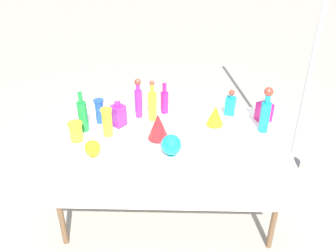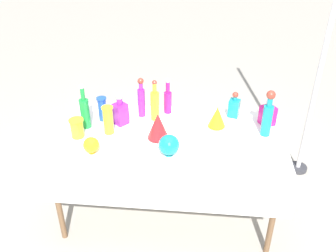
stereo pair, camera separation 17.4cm
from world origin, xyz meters
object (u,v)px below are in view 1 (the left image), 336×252
Objects in this scene: slender_vase_2 at (107,121)px; tall_bottle_3 at (165,100)px; tall_bottle_0 at (266,112)px; round_bowl_1 at (171,145)px; slender_vase_1 at (99,110)px; slender_vase_0 at (76,131)px; tall_bottle_1 at (152,105)px; tall_bottle_4 at (83,114)px; fluted_vase_1 at (158,126)px; tall_bottle_2 at (138,100)px; fluted_vase_0 at (215,115)px; square_decanter_2 at (231,104)px; round_bowl_0 at (93,148)px; square_decanter_1 at (118,113)px; canopy_pole at (312,66)px; square_decanter_0 at (264,110)px; cardboard_box_behind_left at (168,132)px.

tall_bottle_3 is at bearing 40.91° from slender_vase_2.
tall_bottle_0 is 2.39× the size of round_bowl_1.
slender_vase_0 is at bearing -116.13° from slender_vase_1.
tall_bottle_4 is (-0.54, -0.18, 0.00)m from tall_bottle_1.
slender_vase_2 is at bearing 173.81° from fluted_vase_1.
tall_bottle_2 is 1.93× the size of fluted_vase_0.
fluted_vase_1 is 1.38× the size of round_bowl_1.
tall_bottle_4 is 1.68× the size of square_decanter_2.
tall_bottle_3 reaches higher than round_bowl_0.
fluted_vase_0 is at bearing 5.54° from tall_bottle_4.
slender_vase_1 is at bearing 175.63° from tall_bottle_0.
square_decanter_1 is 1.74m from canopy_pole.
fluted_vase_1 is 1.51m from canopy_pole.
canopy_pole is at bearing 41.35° from square_decanter_0.
tall_bottle_4 is 2.49× the size of slender_vase_0.
square_decanter_2 is 0.72m from fluted_vase_1.
fluted_vase_0 is at bearing -150.48° from canopy_pole.
canopy_pole is (0.46, 0.41, 0.22)m from square_decanter_0.
tall_bottle_2 is at bearing 168.71° from tall_bottle_0.
square_decanter_0 is 1.28m from slender_vase_2.
square_decanter_1 is at bearing 67.23° from slender_vase_2.
square_decanter_2 is 0.48× the size of cardboard_box_behind_left.
slender_vase_1 is 0.43× the size of cardboard_box_behind_left.
square_decanter_1 is 0.59m from round_bowl_1.
round_bowl_1 is at bearing -83.68° from tall_bottle_3.
slender_vase_2 is at bearing -18.70° from tall_bottle_4.
square_decanter_1 reaches higher than square_decanter_2.
tall_bottle_1 is at bearing -179.30° from square_decanter_0.
tall_bottle_1 reaches higher than cardboard_box_behind_left.
fluted_vase_1 is (-0.83, -0.14, -0.06)m from tall_bottle_0.
fluted_vase_0 is at bearing -25.84° from tall_bottle_3.
tall_bottle_0 is at bearing 0.98° from tall_bottle_4.
tall_bottle_1 reaches higher than slender_vase_2.
tall_bottle_1 is at bearing 171.60° from fluted_vase_0.
slender_vase_2 reaches higher than slender_vase_1.
tall_bottle_4 is at bearing -151.60° from tall_bottle_2.
tall_bottle_4 is 0.28m from square_decanter_1.
round_bowl_0 is at bearing -163.95° from tall_bottle_0.
round_bowl_0 is 0.56m from round_bowl_1.
cardboard_box_behind_left is at bearing 72.20° from tall_bottle_2.
slender_vase_0 is 1.43m from cardboard_box_behind_left.
cardboard_box_behind_left is (-0.82, 0.73, -0.70)m from square_decanter_0.
square_decanter_0 is at bearing 0.70° from tall_bottle_1.
tall_bottle_3 reaches higher than square_decanter_0.
slender_vase_2 is at bearing -112.77° from square_decanter_1.
square_decanter_2 reaches higher than round_bowl_0.
slender_vase_0 is at bearing -173.28° from tall_bottle_0.
round_bowl_0 is (-0.06, -0.28, -0.06)m from slender_vase_2.
tall_bottle_1 is at bearing 36.26° from slender_vase_2.
tall_bottle_1 is at bearing 170.25° from tall_bottle_0.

